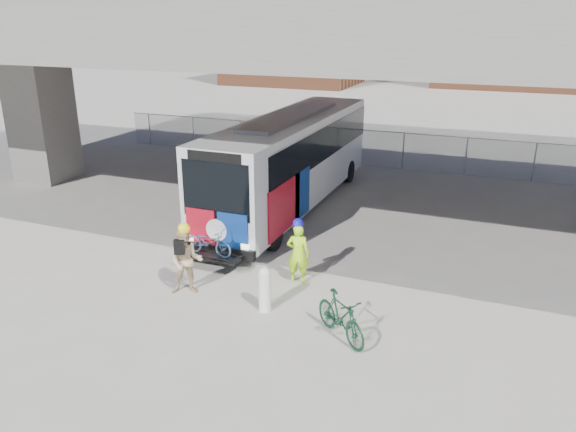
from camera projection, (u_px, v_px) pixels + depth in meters
The scene contains 9 objects.
ground at pixel (296, 255), 17.95m from camera, with size 160.00×160.00×0.00m, color #9E9991.
bus at pixel (291, 154), 21.96m from camera, with size 2.67×12.90×3.69m.
overpass at pixel (339, 37), 19.24m from camera, with size 40.00×16.00×7.95m.
chainlink_fence at pixel (384, 139), 27.93m from camera, with size 30.00×0.06×30.00m.
brick_buildings at pixel (478, 34), 57.73m from camera, with size 54.00×22.00×12.00m.
bollard at pixel (265, 288), 14.37m from camera, with size 0.32×0.32×1.22m.
cyclist_hivis at pixel (298, 252), 15.85m from camera, with size 0.72×0.55×1.94m.
cyclist_tan at pixel (186, 260), 15.19m from camera, with size 1.13×1.03×2.06m.
bike_parked at pixel (341, 317), 13.13m from camera, with size 0.54×1.91×1.15m, color #123A25.
Camera 1 is at (6.01, -15.35, 7.22)m, focal length 35.00 mm.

